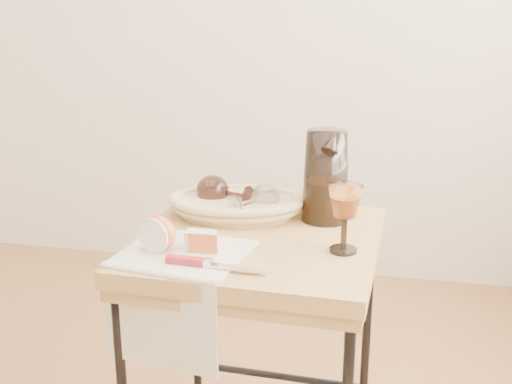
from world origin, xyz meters
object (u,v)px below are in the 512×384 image
(goblet_lying_a, at_px, (227,193))
(wine_goblet, at_px, (344,218))
(apple_half, at_px, (158,233))
(table_knife, at_px, (212,263))
(tea_towel, at_px, (184,253))
(goblet_lying_b, at_px, (253,201))
(bread_basket, at_px, (237,206))
(pitcher, at_px, (326,176))
(side_table, at_px, (258,368))

(goblet_lying_a, distance_m, wine_goblet, 0.38)
(apple_half, xyz_separation_m, table_knife, (0.14, -0.07, -0.03))
(tea_towel, bearing_deg, goblet_lying_b, 76.71)
(goblet_lying_a, relative_size, apple_half, 1.57)
(goblet_lying_b, xyz_separation_m, wine_goblet, (0.25, -0.17, 0.03))
(tea_towel, distance_m, table_knife, 0.11)
(apple_half, height_order, table_knife, apple_half)
(bread_basket, bearing_deg, pitcher, -3.76)
(goblet_lying_a, height_order, pitcher, pitcher)
(goblet_lying_b, bearing_deg, apple_half, -174.13)
(goblet_lying_a, relative_size, goblet_lying_b, 1.16)
(tea_towel, distance_m, pitcher, 0.43)
(tea_towel, bearing_deg, side_table, 53.62)
(tea_towel, relative_size, goblet_lying_a, 1.91)
(side_table, distance_m, apple_half, 0.48)
(wine_goblet, bearing_deg, side_table, 166.44)
(bread_basket, bearing_deg, apple_half, -121.13)
(wine_goblet, distance_m, table_knife, 0.32)
(goblet_lying_b, xyz_separation_m, pitcher, (0.18, 0.04, 0.07))
(goblet_lying_b, height_order, pitcher, pitcher)
(apple_half, bearing_deg, side_table, 52.34)
(bread_basket, xyz_separation_m, wine_goblet, (0.30, -0.19, 0.05))
(side_table, bearing_deg, tea_towel, -134.95)
(bread_basket, relative_size, goblet_lying_b, 2.59)
(goblet_lying_a, relative_size, pitcher, 0.52)
(goblet_lying_a, distance_m, goblet_lying_b, 0.08)
(tea_towel, bearing_deg, wine_goblet, 23.09)
(tea_towel, height_order, goblet_lying_b, goblet_lying_b)
(side_table, xyz_separation_m, goblet_lying_b, (-0.04, 0.12, 0.42))
(goblet_lying_a, bearing_deg, bread_basket, 167.51)
(side_table, relative_size, wine_goblet, 4.49)
(pitcher, height_order, apple_half, pitcher)
(apple_half, bearing_deg, tea_towel, 18.01)
(table_knife, bearing_deg, apple_half, 158.42)
(bread_basket, height_order, goblet_lying_a, goblet_lying_a)
(goblet_lying_b, bearing_deg, goblet_lying_a, 104.14)
(tea_towel, relative_size, wine_goblet, 1.68)
(apple_half, bearing_deg, wine_goblet, 29.39)
(bread_basket, height_order, table_knife, bread_basket)
(wine_goblet, xyz_separation_m, apple_half, (-0.41, -0.09, -0.03))
(goblet_lying_b, height_order, table_knife, goblet_lying_b)
(side_table, relative_size, tea_towel, 2.68)
(goblet_lying_b, bearing_deg, wine_goblet, -86.11)
(tea_towel, height_order, wine_goblet, wine_goblet)
(pitcher, bearing_deg, bread_basket, -154.23)
(goblet_lying_a, distance_m, table_knife, 0.37)
(side_table, height_order, bread_basket, bread_basket)
(tea_towel, xyz_separation_m, wine_goblet, (0.35, 0.09, 0.08))
(tea_towel, distance_m, wine_goblet, 0.37)
(apple_half, bearing_deg, table_knife, -8.13)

